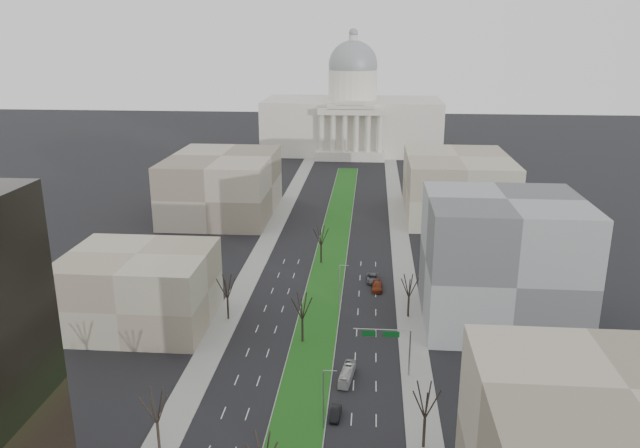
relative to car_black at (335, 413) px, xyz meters
The scene contains 22 objects.
ground 62.41m from the car_black, 94.78° to the left, with size 600.00×600.00×0.00m, color black.
median 61.40m from the car_black, 94.86° to the left, with size 8.00×222.03×0.20m.
sidewalk_left 43.57m from the car_black, 121.40° to the left, with size 5.00×330.00×0.15m, color gray.
sidewalk_right 39.17m from the car_black, 71.70° to the left, with size 5.00×330.00×0.15m, color gray.
capitol 212.41m from the car_black, 91.41° to the left, with size 80.00×46.00×55.00m.
building_beige_left 47.31m from the car_black, 144.56° to the left, with size 26.00×22.00×14.00m, color gray.
building_grey_right 46.12m from the car_black, 49.89° to the left, with size 28.00×26.00×24.00m, color #5B5D5F.
building_far_left 110.13m from the car_black, 111.47° to the left, with size 30.00×40.00×18.00m, color gray.
building_far_right 111.56m from the car_black, 74.46° to the left, with size 30.00×40.00×18.00m, color gray.
tree_left_mid 25.26m from the car_black, 156.34° to the right, with size 5.40×5.40×9.72m.
tree_left_far 38.09m from the car_black, 126.58° to the left, with size 5.28×5.28×9.50m.
tree_right_mid 14.83m from the car_black, 25.85° to the right, with size 5.52×5.52×9.94m.
tree_right_far 36.70m from the car_black, 70.66° to the left, with size 5.04×5.04×9.07m.
tree_median_b 24.17m from the car_black, 107.98° to the left, with size 5.40×5.40×9.72m.
tree_median_c 62.92m from the car_black, 96.60° to the left, with size 5.40×5.40×9.72m.
streetlamp_median_b 5.21m from the car_black, 117.09° to the right, with size 1.90×0.20×9.16m.
streetlamp_median_c 37.44m from the car_black, 92.22° to the left, with size 1.90×0.20×9.16m.
mast_arm_signs 15.73m from the car_black, 55.83° to the left, with size 9.12×0.24×8.09m.
car_black is the anchor object (origin of this frame).
car_red 47.43m from the car_black, 82.64° to the left, with size 2.24×5.52×1.60m, color maroon.
car_grey_far 51.99m from the car_black, 84.31° to the left, with size 2.62×5.68×1.58m, color #494B51.
box_van 10.30m from the car_black, 83.31° to the left, with size 1.64×7.03×1.96m, color silver.
Camera 1 is at (9.48, -19.13, 52.34)m, focal length 35.00 mm.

